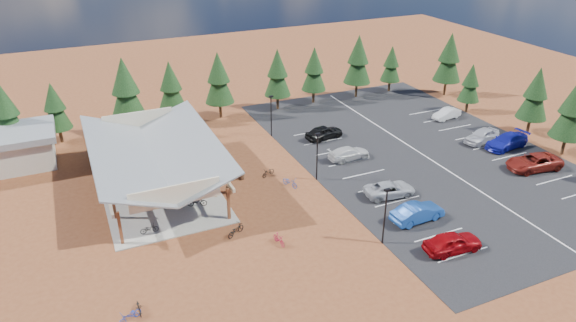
{
  "coord_description": "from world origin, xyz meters",
  "views": [
    {
      "loc": [
        -16.32,
        -38.66,
        24.99
      ],
      "look_at": [
        2.32,
        3.1,
        2.16
      ],
      "focal_mm": 32.0,
      "sensor_mm": 36.0,
      "label": 1
    }
  ],
  "objects_px": {
    "bike_4": "(197,202)",
    "car_0": "(453,242)",
    "lamp_post_0": "(385,212)",
    "car_6": "(534,162)",
    "car_4": "(324,132)",
    "trash_bin_1": "(241,175)",
    "bike_3": "(127,168)",
    "trash_bin_0": "(229,189)",
    "bike_1": "(152,198)",
    "bike_11": "(279,239)",
    "bike_12": "(236,230)",
    "lamp_post_2": "(271,113)",
    "bike_7": "(151,150)",
    "bike_5": "(175,196)",
    "bike_10": "(130,316)",
    "lamp_post_1": "(317,153)",
    "car_7": "(507,141)",
    "bike_8": "(139,307)",
    "car_3": "(349,153)",
    "bike_2": "(139,172)",
    "bike_pavilion": "(154,152)",
    "bike_0": "(149,229)",
    "bike_16": "(268,172)",
    "outbuilding": "(1,150)",
    "bike_6": "(170,176)",
    "car_1": "(417,212)",
    "car_9": "(447,114)",
    "bike_14": "(290,182)",
    "car_2": "(390,189)"
  },
  "relations": [
    {
      "from": "bike_4",
      "to": "car_0",
      "type": "distance_m",
      "value": 22.6
    },
    {
      "from": "lamp_post_0",
      "to": "car_6",
      "type": "relative_size",
      "value": 0.87
    },
    {
      "from": "car_4",
      "to": "trash_bin_1",
      "type": "bearing_deg",
      "value": 104.47
    },
    {
      "from": "bike_3",
      "to": "car_6",
      "type": "relative_size",
      "value": 0.31
    },
    {
      "from": "trash_bin_0",
      "to": "bike_1",
      "type": "bearing_deg",
      "value": 169.77
    },
    {
      "from": "bike_11",
      "to": "bike_12",
      "type": "relative_size",
      "value": 0.87
    },
    {
      "from": "lamp_post_2",
      "to": "bike_3",
      "type": "height_order",
      "value": "lamp_post_2"
    },
    {
      "from": "bike_7",
      "to": "car_6",
      "type": "xyz_separation_m",
      "value": [
        36.16,
        -19.85,
        0.25
      ]
    },
    {
      "from": "bike_5",
      "to": "bike_10",
      "type": "xyz_separation_m",
      "value": [
        -6.35,
        -14.19,
        -0.16
      ]
    },
    {
      "from": "trash_bin_0",
      "to": "bike_4",
      "type": "height_order",
      "value": "bike_4"
    },
    {
      "from": "lamp_post_1",
      "to": "bike_12",
      "type": "height_order",
      "value": "lamp_post_1"
    },
    {
      "from": "lamp_post_1",
      "to": "car_7",
      "type": "bearing_deg",
      "value": -5.07
    },
    {
      "from": "bike_8",
      "to": "bike_11",
      "type": "xyz_separation_m",
      "value": [
        11.83,
        3.33,
        0.09
      ]
    },
    {
      "from": "bike_11",
      "to": "car_4",
      "type": "distance_m",
      "value": 21.92
    },
    {
      "from": "bike_4",
      "to": "car_3",
      "type": "xyz_separation_m",
      "value": [
        17.82,
        2.96,
        0.15
      ]
    },
    {
      "from": "bike_2",
      "to": "bike_pavilion",
      "type": "bearing_deg",
      "value": -139.32
    },
    {
      "from": "bike_0",
      "to": "bike_12",
      "type": "bearing_deg",
      "value": -114.0
    },
    {
      "from": "bike_11",
      "to": "bike_16",
      "type": "bearing_deg",
      "value": 62.29
    },
    {
      "from": "car_0",
      "to": "outbuilding",
      "type": "bearing_deg",
      "value": 51.52
    },
    {
      "from": "bike_2",
      "to": "car_3",
      "type": "height_order",
      "value": "car_3"
    },
    {
      "from": "outbuilding",
      "to": "bike_7",
      "type": "relative_size",
      "value": 6.48
    },
    {
      "from": "bike_6",
      "to": "bike_8",
      "type": "height_order",
      "value": "bike_6"
    },
    {
      "from": "bike_0",
      "to": "bike_2",
      "type": "bearing_deg",
      "value": -3.35
    },
    {
      "from": "car_1",
      "to": "bike_4",
      "type": "bearing_deg",
      "value": 55.99
    },
    {
      "from": "outbuilding",
      "to": "bike_11",
      "type": "height_order",
      "value": "outbuilding"
    },
    {
      "from": "bike_6",
      "to": "car_9",
      "type": "xyz_separation_m",
      "value": [
        36.63,
        2.06,
        0.17
      ]
    },
    {
      "from": "car_7",
      "to": "bike_3",
      "type": "bearing_deg",
      "value": -112.88
    },
    {
      "from": "trash_bin_1",
      "to": "bike_12",
      "type": "xyz_separation_m",
      "value": [
        -3.72,
        -9.2,
        0.05
      ]
    },
    {
      "from": "trash_bin_0",
      "to": "car_0",
      "type": "height_order",
      "value": "car_0"
    },
    {
      "from": "car_1",
      "to": "outbuilding",
      "type": "bearing_deg",
      "value": 48.59
    },
    {
      "from": "bike_14",
      "to": "car_4",
      "type": "distance_m",
      "value": 12.34
    },
    {
      "from": "bike_8",
      "to": "bike_10",
      "type": "distance_m",
      "value": 0.98
    },
    {
      "from": "trash_bin_0",
      "to": "bike_5",
      "type": "relative_size",
      "value": 0.51
    },
    {
      "from": "bike_4",
      "to": "bike_16",
      "type": "relative_size",
      "value": 1.06
    },
    {
      "from": "bike_16",
      "to": "car_3",
      "type": "bearing_deg",
      "value": 64.16
    },
    {
      "from": "bike_16",
      "to": "bike_4",
      "type": "bearing_deg",
      "value": -96.38
    },
    {
      "from": "outbuilding",
      "to": "bike_12",
      "type": "xyz_separation_m",
      "value": [
        18.34,
        -21.96,
        -1.53
      ]
    },
    {
      "from": "lamp_post_1",
      "to": "bike_7",
      "type": "relative_size",
      "value": 3.03
    },
    {
      "from": "bike_8",
      "to": "car_3",
      "type": "height_order",
      "value": "car_3"
    },
    {
      "from": "lamp_post_2",
      "to": "lamp_post_0",
      "type": "bearing_deg",
      "value": -90.0
    },
    {
      "from": "bike_3",
      "to": "bike_14",
      "type": "xyz_separation_m",
      "value": [
        14.33,
        -9.48,
        -0.15
      ]
    },
    {
      "from": "bike_12",
      "to": "car_2",
      "type": "xyz_separation_m",
      "value": [
        15.58,
        0.2,
        0.23
      ]
    },
    {
      "from": "bike_7",
      "to": "bike_12",
      "type": "distance_m",
      "value": 18.87
    },
    {
      "from": "trash_bin_1",
      "to": "bike_11",
      "type": "bearing_deg",
      "value": -94.36
    },
    {
      "from": "bike_7",
      "to": "car_9",
      "type": "xyz_separation_m",
      "value": [
        37.3,
        -4.65,
        0.1
      ]
    },
    {
      "from": "lamp_post_2",
      "to": "bike_16",
      "type": "bearing_deg",
      "value": -114.2
    },
    {
      "from": "bike_2",
      "to": "car_9",
      "type": "relative_size",
      "value": 0.47
    },
    {
      "from": "bike_3",
      "to": "bike_6",
      "type": "distance_m",
      "value": 5.09
    },
    {
      "from": "car_1",
      "to": "car_6",
      "type": "bearing_deg",
      "value": -83.08
    },
    {
      "from": "lamp_post_0",
      "to": "bike_3",
      "type": "xyz_separation_m",
      "value": [
        -17.37,
        21.29,
        -2.32
      ]
    }
  ]
}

